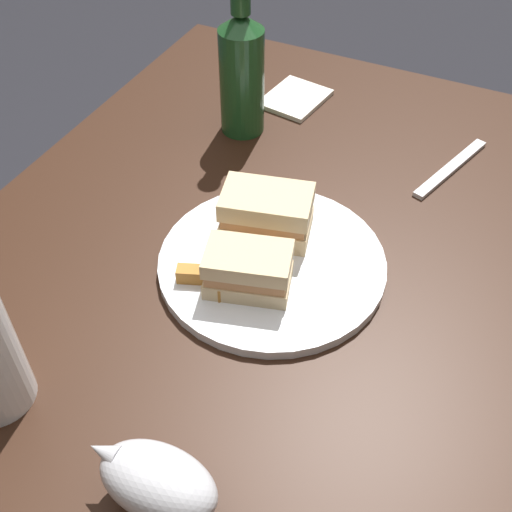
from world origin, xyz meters
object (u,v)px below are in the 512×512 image
at_px(cider_bottle, 242,69).
at_px(fork, 451,168).
at_px(plate, 272,263).
at_px(sandwich_half_right, 248,270).
at_px(sandwich_half_left, 264,213).
at_px(gravy_boat, 157,481).
at_px(napkin, 295,98).

bearing_deg(cider_bottle, fork, -83.78).
bearing_deg(plate, sandwich_half_right, 171.73).
distance_m(sandwich_half_left, fork, 0.32).
bearing_deg(gravy_boat, fork, -11.35).
xyz_separation_m(plate, napkin, (0.38, 0.13, -0.00)).
xyz_separation_m(plate, gravy_boat, (-0.32, -0.03, 0.04)).
distance_m(plate, cider_bottle, 0.33).
distance_m(cider_bottle, napkin, 0.16).
relative_size(sandwich_half_left, cider_bottle, 0.47).
bearing_deg(sandwich_half_left, fork, -36.59).
xyz_separation_m(napkin, fork, (-0.08, -0.29, -0.00)).
height_order(plate, sandwich_half_left, sandwich_half_left).
xyz_separation_m(plate, cider_bottle, (0.26, 0.17, 0.10)).
bearing_deg(napkin, gravy_boat, -167.02).
height_order(plate, gravy_boat, gravy_boat).
distance_m(sandwich_half_left, cider_bottle, 0.27).
distance_m(plate, fork, 0.34).
relative_size(napkin, fork, 0.61).
relative_size(sandwich_half_right, cider_bottle, 0.43).
height_order(plate, sandwich_half_right, sandwich_half_right).
distance_m(sandwich_half_left, gravy_boat, 0.37).
xyz_separation_m(cider_bottle, fork, (0.04, -0.33, -0.10)).
height_order(cider_bottle, fork, cider_bottle).
height_order(plate, napkin, plate).
bearing_deg(plate, napkin, 18.78).
bearing_deg(fork, gravy_boat, 6.43).
xyz_separation_m(sandwich_half_left, gravy_boat, (-0.37, -0.06, -0.00)).
height_order(sandwich_half_right, napkin, sandwich_half_right).
height_order(sandwich_half_left, napkin, sandwich_half_left).
height_order(sandwich_half_left, fork, sandwich_half_left).
bearing_deg(sandwich_half_right, plate, -8.27).
xyz_separation_m(plate, sandwich_half_left, (0.04, 0.03, 0.04)).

